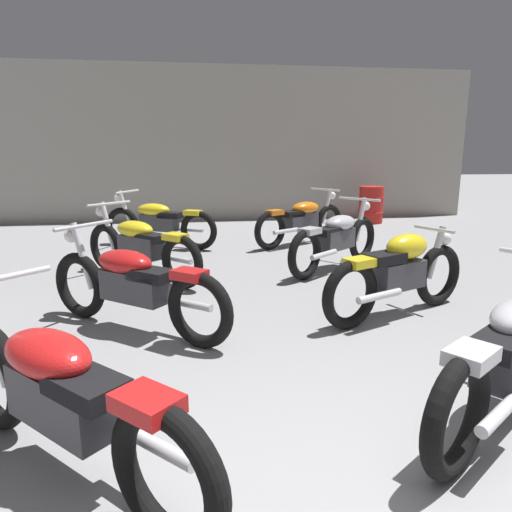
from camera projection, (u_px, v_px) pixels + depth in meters
back_wall at (216, 145)px, 11.12m from camera, size 12.59×0.24×3.60m
motorcycle_left_row_0 at (61, 395)px, 2.36m from camera, size 1.63×1.60×0.97m
motorcycle_left_row_1 at (133, 284)px, 4.31m from camera, size 1.77×1.43×0.97m
motorcycle_left_row_2 at (140, 245)px, 6.09m from camera, size 1.62×1.61×0.97m
motorcycle_left_row_3 at (159, 222)px, 8.12m from camera, size 1.99×1.12×0.97m
motorcycle_right_row_1 at (399, 272)px, 4.70m from camera, size 1.84×0.92×0.88m
motorcycle_right_row_2 at (337, 238)px, 6.60m from camera, size 1.73×1.49×0.97m
motorcycle_right_row_3 at (302, 219)px, 8.36m from camera, size 1.90×1.24×0.97m
oil_drum at (371, 205)px, 10.90m from camera, size 0.59×0.59×0.85m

